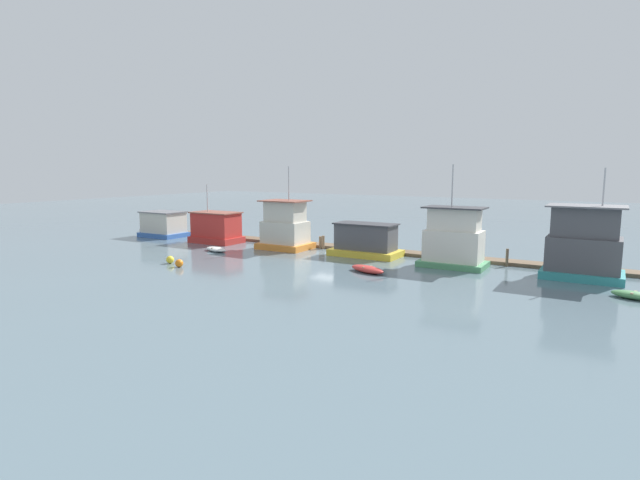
{
  "coord_description": "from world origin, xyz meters",
  "views": [
    {
      "loc": [
        24.39,
        -41.88,
        8.24
      ],
      "look_at": [
        0.0,
        -1.0,
        1.4
      ],
      "focal_mm": 28.0,
      "sensor_mm": 36.0,
      "label": 1
    }
  ],
  "objects": [
    {
      "name": "ground_plane",
      "position": [
        0.0,
        0.0,
        0.0
      ],
      "size": [
        200.0,
        200.0,
        0.0
      ],
      "primitive_type": "plane",
      "color": "slate"
    },
    {
      "name": "dock_walkway",
      "position": [
        0.0,
        3.18,
        0.15
      ],
      "size": [
        59.6,
        1.96,
        0.3
      ],
      "primitive_type": "cube",
      "color": "brown",
      "rests_on": "ground_plane"
    },
    {
      "name": "houseboat_blue",
      "position": [
        -22.92,
        0.17,
        1.48
      ],
      "size": [
        5.26,
        3.78,
        3.07
      ],
      "color": "#3866B7",
      "rests_on": "ground_plane"
    },
    {
      "name": "houseboat_red",
      "position": [
        -13.97,
        -0.28,
        1.65
      ],
      "size": [
        5.55,
        3.43,
        6.47
      ],
      "color": "red",
      "rests_on": "ground_plane"
    },
    {
      "name": "houseboat_orange",
      "position": [
        -4.85,
        0.1,
        2.19
      ],
      "size": [
        5.17,
        3.9,
        8.45
      ],
      "color": "orange",
      "rests_on": "ground_plane"
    },
    {
      "name": "houseboat_yellow",
      "position": [
        4.14,
        0.53,
        1.42
      ],
      "size": [
        6.6,
        3.55,
        3.12
      ],
      "color": "gold",
      "rests_on": "ground_plane"
    },
    {
      "name": "houseboat_green",
      "position": [
        12.79,
        -0.48,
        2.24
      ],
      "size": [
        5.46,
        3.41,
        8.58
      ],
      "color": "#4C9360",
      "rests_on": "ground_plane"
    },
    {
      "name": "houseboat_teal",
      "position": [
        22.47,
        -0.03,
        2.52
      ],
      "size": [
        5.64,
        3.98,
        8.3
      ],
      "color": "teal",
      "rests_on": "ground_plane"
    },
    {
      "name": "dinghy_white",
      "position": [
        -9.85,
        -4.88,
        0.22
      ],
      "size": [
        3.11,
        1.92,
        0.44
      ],
      "color": "white",
      "rests_on": "ground_plane"
    },
    {
      "name": "dinghy_red",
      "position": [
        7.63,
        -6.39,
        0.27
      ],
      "size": [
        3.61,
        2.29,
        0.54
      ],
      "color": "red",
      "rests_on": "ground_plane"
    },
    {
      "name": "dinghy_green",
      "position": [
        25.72,
        -5.1,
        0.25
      ],
      "size": [
        2.83,
        1.83,
        0.5
      ],
      "color": "#47844C",
      "rests_on": "ground_plane"
    },
    {
      "name": "mooring_post_near_left",
      "position": [
        -1.7,
        1.95,
        0.65
      ],
      "size": [
        0.3,
        0.3,
        1.29
      ],
      "primitive_type": "cylinder",
      "color": "brown",
      "rests_on": "ground_plane"
    },
    {
      "name": "mooring_post_far_right",
      "position": [
        16.71,
        1.95,
        0.76
      ],
      "size": [
        0.23,
        0.23,
        1.52
      ],
      "primitive_type": "cylinder",
      "color": "brown",
      "rests_on": "ground_plane"
    },
    {
      "name": "mooring_post_far_left",
      "position": [
        -1.36,
        1.95,
        0.69
      ],
      "size": [
        0.27,
        0.27,
        1.38
      ],
      "primitive_type": "cylinder",
      "color": "brown",
      "rests_on": "ground_plane"
    },
    {
      "name": "buoy_orange",
      "position": [
        -6.94,
        -12.54,
        0.34
      ],
      "size": [
        0.68,
        0.68,
        0.68
      ],
      "primitive_type": "sphere",
      "color": "orange",
      "rests_on": "ground_plane"
    },
    {
      "name": "buoy_yellow",
      "position": [
        -8.85,
        -11.77,
        0.34
      ],
      "size": [
        0.67,
        0.67,
        0.67
      ],
      "primitive_type": "sphere",
      "color": "yellow",
      "rests_on": "ground_plane"
    }
  ]
}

